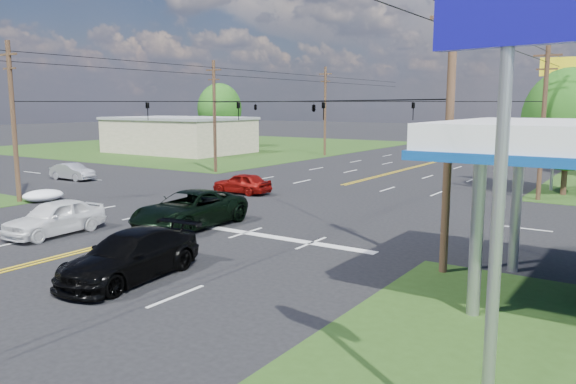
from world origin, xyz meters
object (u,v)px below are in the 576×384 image
Objects in this scene: suv_black at (130,256)px; polesign_se at (506,81)px; retail_nw at (179,136)px; tree_far_l at (220,109)px; pole_se at (449,132)px; sedan_silver at (72,172)px; pickup_white at (55,217)px; pole_left_far at (325,110)px; pickup_dkgreen at (190,209)px; pole_nw at (214,115)px; pole_ne at (543,120)px; pole_sw at (13,120)px; tree_right_a at (569,120)px.

polesign_se reaches higher than suv_black.
tree_far_l is (-2.00, 10.00, 3.19)m from retail_nw.
pole_se is 33.22m from sedan_silver.
pickup_white is at bearing -57.65° from tree_far_l.
pole_left_far is 1.15× the size of tree_far_l.
retail_nw is 10.69m from tree_far_l.
retail_nw is 43.15m from pickup_dkgreen.
pole_nw reaches higher than pickup_white.
pickup_dkgreen is at bearing -114.03° from sedan_silver.
retail_nw is 2.04× the size of polesign_se.
pole_ne is 1.21× the size of polesign_se.
polesign_se is (30.00, -47.08, 1.00)m from pole_left_far.
pole_nw reaches higher than polesign_se.
polesign_se is (4.00, -28.08, 1.25)m from pole_ne.
pole_sw reaches higher than tree_right_a.
pole_se reaches higher than polesign_se.
pole_sw is 11.10m from pickup_white.
pole_ne is at bearing 52.32° from pickup_dkgreen.
retail_nw is 1.68× the size of pole_ne.
pole_se is 31.62m from pole_nw.
sedan_silver is 40.62m from polesign_se.
pole_se is at bearing -34.70° from pole_nw.
pole_sw and pole_ne have the same top height.
pole_sw is at bearing -146.27° from sedan_silver.
suv_black is (-8.58, -24.52, -4.12)m from pole_ne.
tree_right_a is at bearing 51.62° from pickup_white.
tree_far_l is at bearing 152.93° from pole_ne.
pole_nw is 1.16× the size of tree_right_a.
polesign_se is (30.00, -28.08, 1.25)m from pole_nw.
pickup_white is at bearing -133.82° from pickup_dkgreen.
pole_sw reaches higher than suv_black.
sedan_silver is at bearing -120.79° from pole_nw.
pole_ne is at bearing 65.73° from suv_black.
polesign_se is (3.00, -31.08, 1.30)m from tree_right_a.
retail_nw is 1.96× the size of tree_right_a.
pole_left_far reaches higher than pole_sw.
sedan_silver is at bearing -162.63° from pole_ne.
suv_black is 14.13m from polesign_se.
pole_se is 0.95× the size of pole_left_far.
pole_nw is at bearing -33.75° from sedan_silver.
suv_black is at bearing -68.18° from pole_left_far.
retail_nw is at bearing 144.21° from pole_se.
pickup_dkgreen is at bearing -45.00° from retail_nw.
tree_right_a is 50.16m from tree_far_l.
polesign_se is (30.00, -10.08, 1.25)m from pole_sw.
pole_sw is at bearing 180.00° from pole_se.
pickup_dkgreen is at bearing 44.94° from pickup_white.
pole_left_far is at bearing 106.84° from suv_black.
retail_nw is 4.06× the size of sedan_silver.
tree_far_l is (-19.00, 4.00, 0.03)m from pole_left_far.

